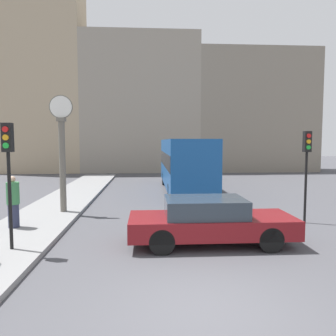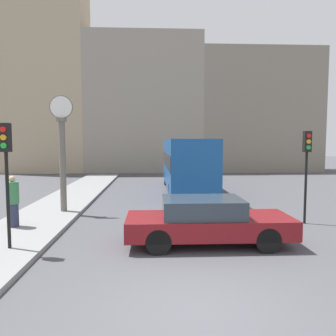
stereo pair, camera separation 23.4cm
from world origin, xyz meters
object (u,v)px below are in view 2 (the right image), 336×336
Objects in this scene: traffic_light_far at (307,157)px; traffic_light_near at (6,159)px; bus_distant at (186,162)px; pedestrian_green_hoodie at (13,202)px; sedan_car at (207,221)px; street_clock at (62,150)px.

traffic_light_near is at bearing -163.62° from traffic_light_far.
bus_distant reaches higher than pedestrian_green_hoodie.
sedan_car is 7.03m from street_clock.
sedan_car is 0.48× the size of bus_distant.
traffic_light_near is 9.88m from traffic_light_far.
street_clock is 3.14m from pedestrian_green_hoodie.
bus_distant is at bearing 87.73° from sedan_car.
bus_distant reaches higher than sedan_car.
traffic_light_far reaches higher than pedestrian_green_hoodie.
sedan_car is 6.55m from pedestrian_green_hoodie.
traffic_light_far is 0.72× the size of street_clock.
pedestrian_green_hoodie is at bearing -177.20° from traffic_light_far.
street_clock reaches higher than sedan_car.
traffic_light_near is at bearing -92.24° from street_clock.
traffic_light_far is at bearing 16.38° from traffic_light_near.
sedan_car is 5.79m from traffic_light_near.
traffic_light_far is 9.50m from street_clock.
traffic_light_near is 1.94× the size of pedestrian_green_hoodie.
sedan_car is at bearing -15.70° from pedestrian_green_hoodie.
bus_distant is 8.30m from street_clock.
traffic_light_near is at bearing -174.66° from sedan_car.
pedestrian_green_hoodie is (-0.84, 2.28, -1.57)m from traffic_light_near.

